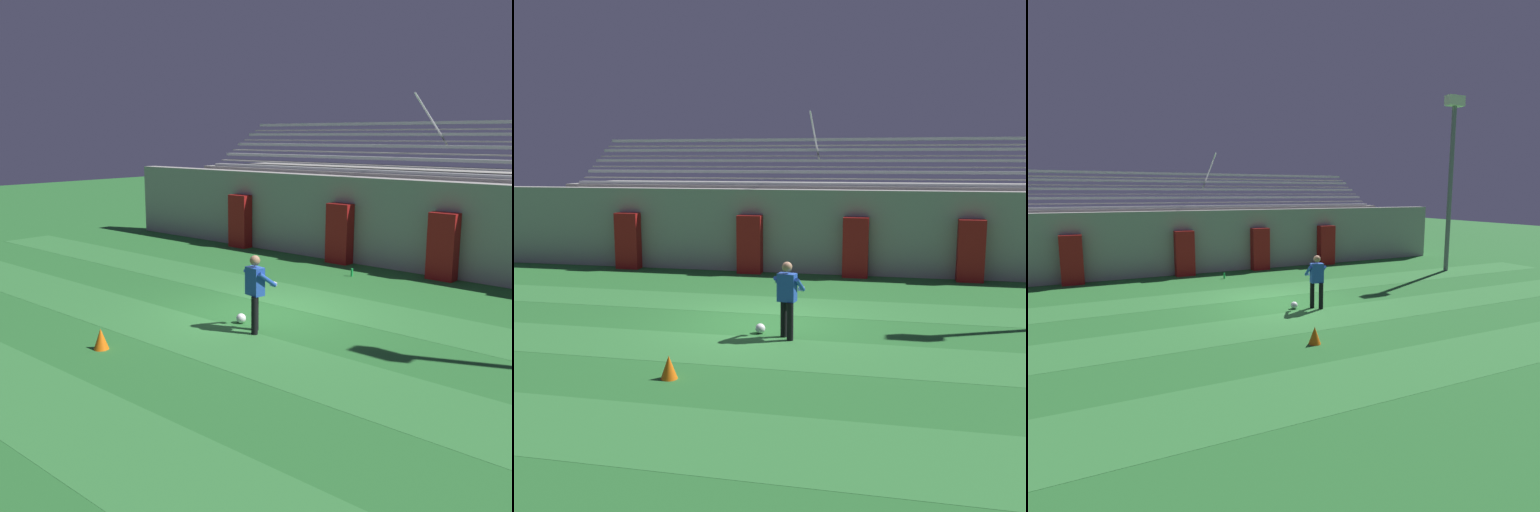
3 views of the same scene
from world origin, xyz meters
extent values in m
plane|color=#286B2D|center=(0.00, 0.00, 0.00)|extent=(80.00, 80.00, 0.00)
cube|color=#337A38|center=(0.00, -6.00, 0.00)|extent=(28.00, 1.92, 0.01)
cube|color=#337A38|center=(0.00, -2.17, 0.00)|extent=(28.00, 1.92, 0.01)
cube|color=#337A38|center=(0.00, 1.66, 0.00)|extent=(28.00, 1.92, 0.01)
cube|color=#999691|center=(0.00, 6.50, 1.40)|extent=(24.00, 0.60, 2.80)
cube|color=maroon|center=(-1.76, 5.95, 0.98)|extent=(0.82, 0.44, 1.95)
cube|color=maroon|center=(1.76, 5.95, 0.98)|extent=(0.82, 0.44, 1.95)
cube|color=maroon|center=(-6.15, 5.95, 0.98)|extent=(0.82, 0.44, 1.95)
cube|color=#999691|center=(0.00, 8.85, 1.45)|extent=(18.00, 3.90, 2.90)
cube|color=#B7B7BC|center=(0.00, 7.25, 2.95)|extent=(17.10, 0.36, 0.10)
cube|color=#999691|center=(0.00, 7.05, 2.72)|extent=(17.10, 0.60, 0.04)
cube|color=#B7B7BC|center=(0.00, 7.95, 3.35)|extent=(17.10, 0.36, 0.10)
cube|color=#999691|center=(0.00, 7.75, 3.12)|extent=(17.10, 0.60, 0.04)
cube|color=#B7B7BC|center=(0.00, 8.65, 3.75)|extent=(17.10, 0.36, 0.10)
cube|color=#999691|center=(0.00, 8.45, 3.52)|extent=(17.10, 0.60, 0.04)
cube|color=#B7B7BC|center=(0.00, 9.35, 4.15)|extent=(17.10, 0.36, 0.10)
cube|color=#999691|center=(0.00, 9.15, 3.92)|extent=(17.10, 0.60, 0.04)
cube|color=#B7B7BC|center=(0.00, 10.05, 4.55)|extent=(17.10, 0.36, 0.10)
cube|color=#999691|center=(0.00, 9.85, 4.32)|extent=(17.10, 0.60, 0.04)
cylinder|color=#B7B7BC|center=(0.07, 8.40, 4.60)|extent=(0.06, 2.63, 1.65)
cylinder|color=black|center=(0.69, -1.06, 0.41)|extent=(0.16, 0.16, 0.82)
cylinder|color=black|center=(0.87, -1.29, 0.41)|extent=(0.16, 0.16, 0.82)
cube|color=#234CB2|center=(0.78, -1.17, 1.12)|extent=(0.42, 0.30, 0.60)
sphere|color=#A37556|center=(0.78, -1.17, 1.56)|extent=(0.22, 0.22, 0.22)
cylinder|color=#234CB2|center=(0.57, -0.99, 1.17)|extent=(0.17, 0.49, 0.37)
cylinder|color=#234CB2|center=(1.04, -1.08, 1.17)|extent=(0.17, 0.49, 0.37)
cube|color=silver|center=(0.64, -0.80, 1.04)|extent=(0.13, 0.13, 0.08)
cube|color=silver|center=(1.04, -0.88, 1.04)|extent=(0.13, 0.13, 0.08)
sphere|color=white|center=(0.14, -0.91, 0.11)|extent=(0.22, 0.22, 0.22)
cone|color=orange|center=(-0.82, -3.93, 0.21)|extent=(0.30, 0.30, 0.42)
cylinder|color=green|center=(-0.42, 4.59, 0.12)|extent=(0.07, 0.07, 0.24)
camera|label=1|loc=(8.77, -10.37, 4.12)|focal=42.00mm
camera|label=2|loc=(2.95, -13.36, 3.80)|focal=42.00mm
camera|label=3|loc=(-5.62, -12.47, 3.55)|focal=30.00mm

